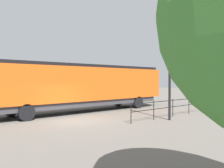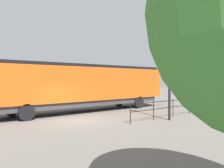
{
  "view_description": "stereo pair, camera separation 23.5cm",
  "coord_description": "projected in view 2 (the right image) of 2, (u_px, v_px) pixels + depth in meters",
  "views": [
    {
      "loc": [
        13.07,
        -8.82,
        2.64
      ],
      "look_at": [
        -0.11,
        3.08,
        2.34
      ],
      "focal_mm": 39.19,
      "sensor_mm": 36.0,
      "label": 1
    },
    {
      "loc": [
        13.22,
        -8.64,
        2.64
      ],
      "look_at": [
        -0.11,
        3.08,
        2.34
      ],
      "focal_mm": 39.19,
      "sensor_mm": 36.0,
      "label": 2
    }
  ],
  "objects": [
    {
      "name": "ground_plane",
      "position": [
        77.0,
        121.0,
        15.68
      ],
      "size": [
        120.0,
        120.0,
        0.0
      ],
      "primitive_type": "plane",
      "color": "#666059"
    },
    {
      "name": "locomotive",
      "position": [
        88.0,
        85.0,
        20.6
      ],
      "size": [
        3.02,
        16.7,
        3.89
      ],
      "color": "#D15114",
      "rests_on": "ground_plane"
    },
    {
      "name": "lamp_post",
      "position": [
        170.0,
        57.0,
        15.96
      ],
      "size": [
        0.44,
        0.44,
        6.43
      ],
      "color": "black",
      "rests_on": "ground_plane"
    },
    {
      "name": "platform_fence",
      "position": [
        173.0,
        105.0,
        17.49
      ],
      "size": [
        0.05,
        8.77,
        1.28
      ],
      "color": "black",
      "rests_on": "ground_plane"
    }
  ]
}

